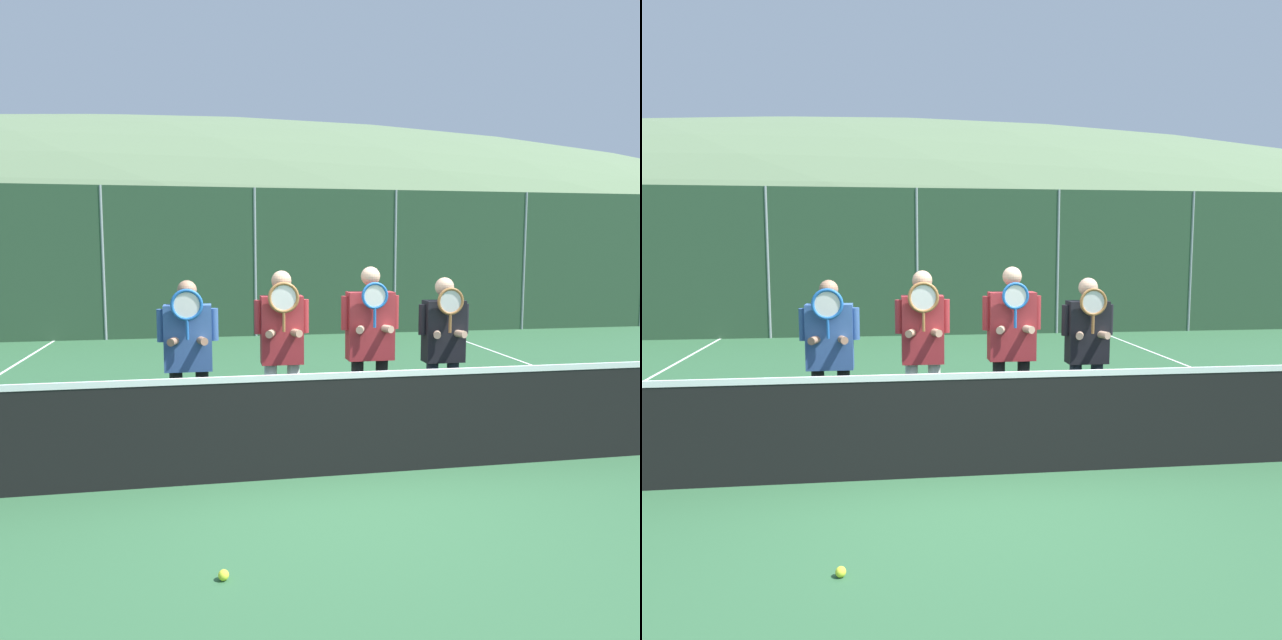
# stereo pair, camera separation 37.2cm
# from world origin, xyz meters

# --- Properties ---
(ground_plane) EXTENTS (120.00, 120.00, 0.00)m
(ground_plane) POSITION_xyz_m (0.00, 0.00, 0.00)
(ground_plane) COLOR #2D5B38
(hill_distant) EXTENTS (128.85, 71.58, 25.05)m
(hill_distant) POSITION_xyz_m (0.00, 56.12, 0.00)
(hill_distant) COLOR #5B7551
(hill_distant) RESTS_ON ground_plane
(clubhouse_building) EXTENTS (15.10, 5.50, 3.65)m
(clubhouse_building) POSITION_xyz_m (0.47, 16.50, 1.85)
(clubhouse_building) COLOR tan
(clubhouse_building) RESTS_ON ground_plane
(fence_back) EXTENTS (20.35, 0.06, 3.44)m
(fence_back) POSITION_xyz_m (0.00, 9.20, 1.72)
(fence_back) COLOR gray
(fence_back) RESTS_ON ground_plane
(tennis_net) EXTENTS (12.08, 0.09, 1.05)m
(tennis_net) POSITION_xyz_m (0.00, 0.00, 0.49)
(tennis_net) COLOR gray
(tennis_net) RESTS_ON ground_plane
(court_line_right_sideline) EXTENTS (0.05, 16.00, 0.01)m
(court_line_right_sideline) POSITION_xyz_m (4.50, 3.00, 0.00)
(court_line_right_sideline) COLOR white
(court_line_right_sideline) RESTS_ON ground_plane
(player_leftmost) EXTENTS (0.60, 0.34, 1.74)m
(player_leftmost) POSITION_xyz_m (-1.33, 0.94, 1.03)
(player_leftmost) COLOR black
(player_leftmost) RESTS_ON ground_plane
(player_center_left) EXTENTS (0.56, 0.34, 1.83)m
(player_center_left) POSITION_xyz_m (-0.39, 0.91, 1.08)
(player_center_left) COLOR white
(player_center_left) RESTS_ON ground_plane
(player_center_right) EXTENTS (0.62, 0.34, 1.87)m
(player_center_right) POSITION_xyz_m (0.54, 0.88, 1.10)
(player_center_right) COLOR black
(player_center_right) RESTS_ON ground_plane
(player_rightmost) EXTENTS (0.56, 0.34, 1.75)m
(player_rightmost) POSITION_xyz_m (1.37, 0.92, 1.03)
(player_rightmost) COLOR #232838
(player_rightmost) RESTS_ON ground_plane
(car_far_left) EXTENTS (4.08, 2.04, 1.72)m
(car_far_left) POSITION_xyz_m (-6.29, 12.28, 0.88)
(car_far_left) COLOR silver
(car_far_left) RESTS_ON ground_plane
(car_left_of_center) EXTENTS (4.55, 1.93, 1.80)m
(car_left_of_center) POSITION_xyz_m (-1.39, 12.46, 0.92)
(car_left_of_center) COLOR navy
(car_left_of_center) RESTS_ON ground_plane
(car_center) EXTENTS (4.29, 2.08, 1.81)m
(car_center) POSITION_xyz_m (3.63, 12.66, 0.92)
(car_center) COLOR #285638
(car_center) RESTS_ON ground_plane
(car_right_of_center) EXTENTS (4.50, 2.08, 1.76)m
(car_right_of_center) POSITION_xyz_m (8.61, 12.38, 0.90)
(car_right_of_center) COLOR maroon
(car_right_of_center) RESTS_ON ground_plane
(tennis_ball_on_court) EXTENTS (0.07, 0.07, 0.07)m
(tennis_ball_on_court) POSITION_xyz_m (-1.07, -1.64, 0.03)
(tennis_ball_on_court) COLOR #CCDB33
(tennis_ball_on_court) RESTS_ON ground_plane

